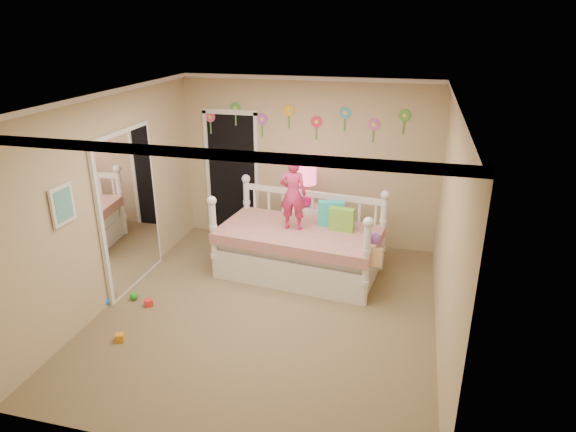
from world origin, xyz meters
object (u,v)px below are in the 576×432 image
(daybed, at_px, (299,234))
(nightstand, at_px, (306,229))
(child, at_px, (293,194))
(table_lamp, at_px, (307,180))

(daybed, relative_size, nightstand, 2.99)
(child, bearing_deg, nightstand, -94.75)
(daybed, distance_m, nightstand, 0.76)
(child, bearing_deg, table_lamp, -94.75)
(child, xyz_separation_m, table_lamp, (0.04, 0.72, -0.02))
(nightstand, xyz_separation_m, table_lamp, (0.00, 0.00, 0.78))
(child, xyz_separation_m, nightstand, (0.04, 0.72, -0.80))
(child, bearing_deg, daybed, 176.14)
(child, relative_size, nightstand, 1.35)
(daybed, bearing_deg, nightstand, 101.49)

